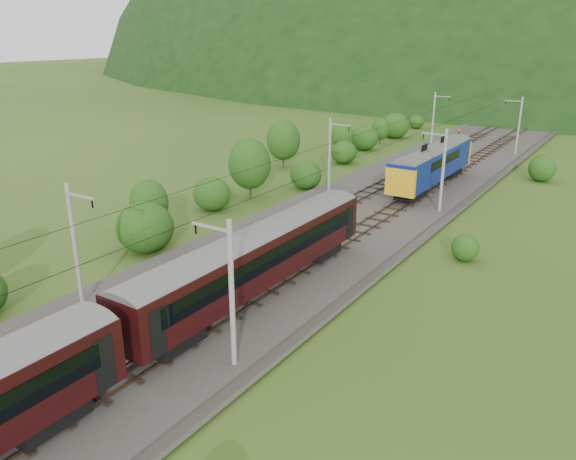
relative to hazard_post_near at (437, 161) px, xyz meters
The scene contains 13 objects.
ground 50.25m from the hazard_post_near, 89.41° to the right, with size 600.00×600.00×0.00m, color #314B17.
railbed 40.25m from the hazard_post_near, 89.27° to the right, with size 14.00×220.00×0.30m, color #38332D.
track_left 40.29m from the hazard_post_near, 92.68° to the right, with size 2.40×220.00×0.27m.
track_right 40.35m from the hazard_post_near, 85.86° to the right, with size 2.40×220.00×0.27m.
catenary_left 19.38m from the hazard_post_near, 107.09° to the right, with size 2.54×192.28×8.00m.
catenary_right 19.70m from the hazard_post_near, 70.01° to the right, with size 2.54×192.28×8.00m.
overhead_wires 40.68m from the hazard_post_near, 89.27° to the right, with size 4.83×198.00×0.03m.
mountain_ridge 276.88m from the hazard_post_near, 115.57° to the left, with size 336.00×280.00×132.00m, color black.
hazard_post_near is the anchor object (origin of this frame).
hazard_post_far 9.98m from the hazard_post_near, 82.71° to the left, with size 0.15×0.15×1.43m, color red.
signal 17.28m from the hazard_post_near, 98.49° to the left, with size 0.25×0.25×2.29m.
vegetation_left 30.37m from the hazard_post_near, 115.29° to the right, with size 11.95×145.05×6.42m.
vegetation_right 30.44m from the hazard_post_near, 64.92° to the right, with size 4.53×93.55×2.83m.
Camera 1 is at (22.61, -19.74, 16.83)m, focal length 35.00 mm.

